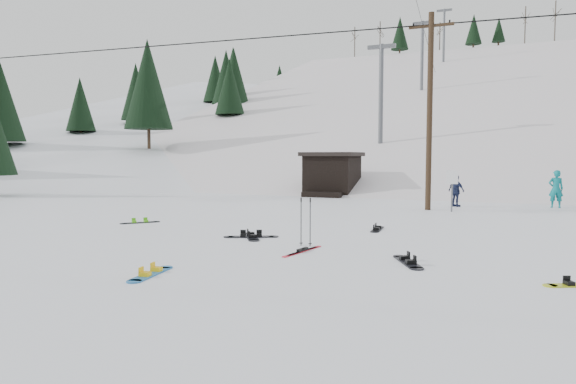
% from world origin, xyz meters
% --- Properties ---
extents(ground, '(200.00, 200.00, 0.00)m').
position_xyz_m(ground, '(0.00, 0.00, 0.00)').
color(ground, white).
rests_on(ground, ground).
extents(ski_slope, '(60.00, 85.24, 65.97)m').
position_xyz_m(ski_slope, '(0.00, 55.00, -12.00)').
color(ski_slope, white).
rests_on(ski_slope, ground).
extents(ridge_left, '(47.54, 95.03, 58.38)m').
position_xyz_m(ridge_left, '(-36.00, 48.00, -11.00)').
color(ridge_left, white).
rests_on(ridge_left, ground).
extents(treeline_left, '(20.00, 64.00, 10.00)m').
position_xyz_m(treeline_left, '(-34.00, 40.00, 0.00)').
color(treeline_left, black).
rests_on(treeline_left, ground).
extents(treeline_crest, '(50.00, 6.00, 10.00)m').
position_xyz_m(treeline_crest, '(0.00, 86.00, 0.00)').
color(treeline_crest, black).
rests_on(treeline_crest, ski_slope).
extents(utility_pole, '(2.00, 0.26, 9.00)m').
position_xyz_m(utility_pole, '(2.00, 14.00, 4.68)').
color(utility_pole, '#3A2819').
rests_on(utility_pole, ground).
extents(trail_sign, '(0.50, 0.09, 1.85)m').
position_xyz_m(trail_sign, '(3.10, 13.58, 1.27)').
color(trail_sign, '#595B60').
rests_on(trail_sign, ground).
extents(lift_hut, '(3.40, 4.10, 2.75)m').
position_xyz_m(lift_hut, '(-5.00, 20.94, 1.36)').
color(lift_hut, black).
rests_on(lift_hut, ground).
extents(lift_tower_near, '(2.20, 0.36, 8.00)m').
position_xyz_m(lift_tower_near, '(-4.00, 30.00, 7.86)').
color(lift_tower_near, '#595B60').
rests_on(lift_tower_near, ski_slope).
extents(lift_tower_mid, '(2.20, 0.36, 8.00)m').
position_xyz_m(lift_tower_mid, '(-4.00, 50.00, 14.36)').
color(lift_tower_mid, '#595B60').
rests_on(lift_tower_mid, ski_slope).
extents(lift_tower_far, '(2.20, 0.36, 8.00)m').
position_xyz_m(lift_tower_far, '(-4.00, 70.00, 20.86)').
color(lift_tower_far, '#595B60').
rests_on(lift_tower_far, ski_slope).
extents(hero_snowboard, '(0.50, 1.60, 0.11)m').
position_xyz_m(hero_snowboard, '(-1.45, -1.73, 0.03)').
color(hero_snowboard, '#1C6DB6').
rests_on(hero_snowboard, ground).
extents(hero_skis, '(0.40, 1.82, 0.10)m').
position_xyz_m(hero_skis, '(0.53, 1.94, 0.03)').
color(hero_skis, red).
rests_on(hero_skis, ground).
extents(ski_poles, '(0.37, 0.10, 1.34)m').
position_xyz_m(ski_poles, '(0.27, 2.82, 0.69)').
color(ski_poles, black).
rests_on(ski_poles, ground).
extents(board_scatter_a, '(1.55, 0.92, 0.12)m').
position_xyz_m(board_scatter_a, '(-1.82, 3.55, 0.03)').
color(board_scatter_a, black).
rests_on(board_scatter_a, ground).
extents(board_scatter_b, '(1.09, 1.49, 0.12)m').
position_xyz_m(board_scatter_b, '(-1.80, 3.55, 0.03)').
color(board_scatter_b, black).
rests_on(board_scatter_b, ground).
extents(board_scatter_c, '(1.05, 1.19, 0.10)m').
position_xyz_m(board_scatter_c, '(-7.20, 4.92, 0.03)').
color(board_scatter_c, black).
rests_on(board_scatter_c, ground).
extents(board_scatter_d, '(0.94, 1.55, 0.12)m').
position_xyz_m(board_scatter_d, '(3.30, 1.63, 0.03)').
color(board_scatter_d, black).
rests_on(board_scatter_d, ground).
extents(board_scatter_f, '(0.40, 1.53, 0.11)m').
position_xyz_m(board_scatter_f, '(1.37, 6.68, 0.03)').
color(board_scatter_f, black).
rests_on(board_scatter_f, ground).
extents(skier_teal, '(0.72, 0.52, 1.83)m').
position_xyz_m(skier_teal, '(7.53, 17.42, 0.91)').
color(skier_teal, '#0C787D').
rests_on(skier_teal, ground).
extents(skier_navy, '(0.97, 0.84, 1.57)m').
position_xyz_m(skier_navy, '(3.06, 16.09, 0.79)').
color(skier_navy, '#1C2446').
rests_on(skier_navy, ground).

